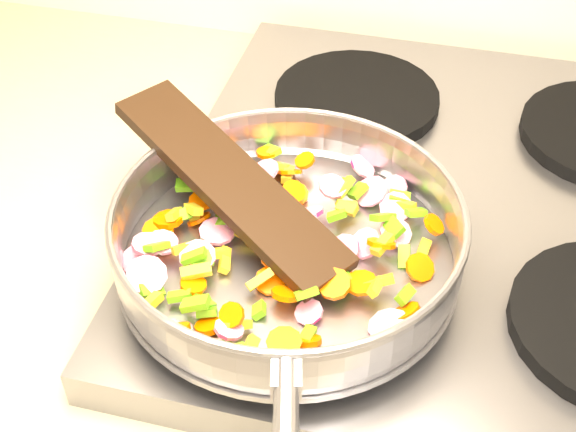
# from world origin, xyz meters

# --- Properties ---
(cooktop) EXTENTS (0.60, 0.60, 0.04)m
(cooktop) POSITION_xyz_m (-0.70, 1.67, 0.92)
(cooktop) COLOR #939399
(cooktop) RESTS_ON counter_top
(grate_fl) EXTENTS (0.19, 0.19, 0.02)m
(grate_fl) POSITION_xyz_m (-0.84, 1.52, 0.95)
(grate_fl) COLOR black
(grate_fl) RESTS_ON cooktop
(grate_bl) EXTENTS (0.19, 0.19, 0.02)m
(grate_bl) POSITION_xyz_m (-0.84, 1.81, 0.95)
(grate_bl) COLOR black
(grate_bl) RESTS_ON cooktop
(saute_pan) EXTENTS (0.35, 0.51, 0.06)m
(saute_pan) POSITION_xyz_m (-0.85, 1.52, 0.99)
(saute_pan) COLOR #9E9EA5
(saute_pan) RESTS_ON grate_fl
(vegetable_heap) EXTENTS (0.28, 0.29, 0.05)m
(vegetable_heap) POSITION_xyz_m (-0.86, 1.52, 0.98)
(vegetable_heap) COLOR gold
(vegetable_heap) RESTS_ON saute_pan
(wooden_spatula) EXTENTS (0.26, 0.20, 0.06)m
(wooden_spatula) POSITION_xyz_m (-0.91, 1.56, 1.01)
(wooden_spatula) COLOR black
(wooden_spatula) RESTS_ON saute_pan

